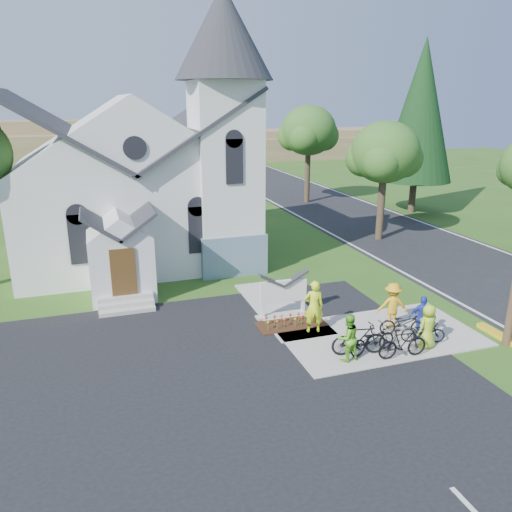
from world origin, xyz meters
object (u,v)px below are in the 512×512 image
object	(u,v)px
bike_0	(372,339)
cyclist_2	(423,317)
bike_2	(403,323)
cyclist_1	(348,338)
cyclist_3	(392,305)
cyclist_0	(314,306)
bike_1	(359,339)
bike_4	(423,332)
cyclist_4	(428,326)
church_sign	(283,292)
bike_3	(403,343)

from	to	relation	value
bike_0	cyclist_2	world-z (taller)	cyclist_2
bike_0	bike_2	distance (m)	1.95
cyclist_1	cyclist_3	size ratio (longest dim) A/B	0.92
cyclist_2	cyclist_0	bearing A→B (deg)	-1.33
cyclist_1	cyclist_0	bearing A→B (deg)	-95.47
bike_1	cyclist_2	size ratio (longest dim) A/B	1.19
bike_1	cyclist_3	bearing A→B (deg)	-45.23
cyclist_3	bike_4	world-z (taller)	cyclist_3
cyclist_4	cyclist_2	bearing A→B (deg)	-124.43
cyclist_3	cyclist_4	bearing A→B (deg)	115.42
cyclist_4	bike_4	world-z (taller)	cyclist_4
cyclist_1	cyclist_2	world-z (taller)	cyclist_1
bike_1	bike_2	distance (m)	2.40
church_sign	bike_2	world-z (taller)	church_sign
cyclist_0	bike_4	world-z (taller)	cyclist_0
cyclist_1	bike_3	bearing A→B (deg)	157.04
church_sign	cyclist_0	size ratio (longest dim) A/B	1.12
cyclist_1	bike_2	bearing A→B (deg)	-169.63
bike_2	bike_3	xyz separation A→B (m)	(-1.01, -1.44, 0.07)
cyclist_0	bike_4	size ratio (longest dim) A/B	1.30
cyclist_4	cyclist_3	bearing A→B (deg)	-94.04
bike_2	bike_3	size ratio (longest dim) A/B	0.99
bike_2	cyclist_0	bearing A→B (deg)	83.28
church_sign	cyclist_3	size ratio (longest dim) A/B	1.27
cyclist_0	bike_1	xyz separation A→B (m)	(0.71, -2.06, -0.42)
cyclist_2	cyclist_1	bearing A→B (deg)	34.95
cyclist_2	cyclist_4	world-z (taller)	cyclist_2
bike_3	bike_4	world-z (taller)	bike_3
bike_4	cyclist_4	bearing A→B (deg)	-177.79
church_sign	bike_4	distance (m)	5.31
church_sign	cyclist_0	world-z (taller)	cyclist_0
cyclist_0	cyclist_1	xyz separation A→B (m)	(0.16, -2.27, -0.19)
bike_0	cyclist_2	distance (m)	2.30
cyclist_3	bike_4	xyz separation A→B (m)	(0.37, -1.40, -0.47)
bike_2	cyclist_4	xyz separation A→B (m)	(0.20, -1.09, 0.34)
bike_3	bike_4	distance (m)	1.51
bike_1	bike_0	bearing A→B (deg)	-81.69
bike_0	bike_2	bearing A→B (deg)	-74.28
bike_1	church_sign	bearing A→B (deg)	28.54
bike_1	bike_2	xyz separation A→B (m)	(2.26, 0.81, -0.11)
cyclist_2	cyclist_3	xyz separation A→B (m)	(-0.53, 1.09, 0.08)
bike_0	cyclist_4	bearing A→B (deg)	-106.94
cyclist_0	cyclist_4	distance (m)	3.94
cyclist_0	cyclist_1	world-z (taller)	cyclist_0
bike_1	cyclist_2	xyz separation A→B (m)	(2.73, 0.40, 0.23)
bike_3	cyclist_4	xyz separation A→B (m)	(1.20, 0.35, 0.27)
cyclist_1	bike_4	world-z (taller)	cyclist_1
church_sign	cyclist_1	distance (m)	4.03
bike_2	bike_3	world-z (taller)	bike_3
cyclist_3	cyclist_4	distance (m)	1.79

